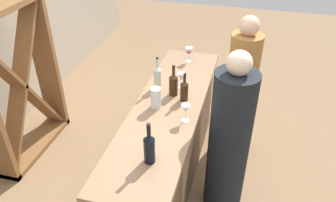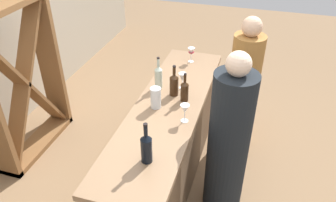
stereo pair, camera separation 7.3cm
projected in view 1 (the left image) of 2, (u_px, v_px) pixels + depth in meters
The scene contains 13 objects.
ground_plane at pixel (168, 181), 3.54m from camera, with size 12.00×12.00×0.00m, color #846647.
bar_counter at pixel (168, 146), 3.27m from camera, with size 2.32×0.59×0.96m.
wine_rack at pixel (19, 86), 3.52m from camera, with size 1.08×0.28×1.70m.
wine_bottle_leftmost_near_black at pixel (149, 148), 2.35m from camera, with size 0.08×0.08×0.33m.
wine_bottle_second_left_amber_brown at pixel (184, 90), 3.03m from camera, with size 0.07×0.07×0.28m.
wine_bottle_center_amber_brown at pixel (173, 84), 3.10m from camera, with size 0.08×0.08×0.31m.
wine_bottle_second_right_clear_pale at pixel (158, 77), 3.20m from camera, with size 0.07×0.07×0.33m.
wine_glass_near_left at pixel (186, 109), 2.76m from camera, with size 0.08×0.08×0.16m.
wine_glass_near_center at pixel (182, 78), 3.20m from camera, with size 0.08×0.08×0.16m.
wine_glass_near_right at pixel (189, 52), 3.68m from camera, with size 0.08×0.08×0.17m.
water_pitcher at pixel (156, 98), 2.93m from camera, with size 0.09×0.09×0.19m.
person_left_guest at pixel (229, 142), 2.91m from camera, with size 0.40×0.40×1.62m.
person_center_guest at pixel (241, 89), 3.70m from camera, with size 0.39×0.39×1.56m.
Camera 1 is at (-2.40, -0.64, 2.66)m, focal length 35.84 mm.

